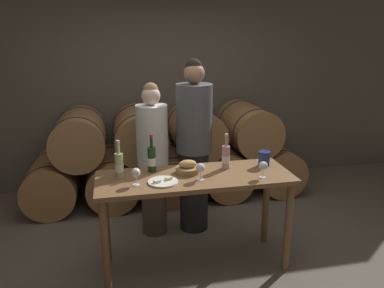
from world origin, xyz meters
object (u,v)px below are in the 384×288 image
Objects in this scene: tasting_table at (195,189)px; blue_crock at (264,158)px; person_left at (153,160)px; wine_glass_left at (201,168)px; wine_glass_far_left at (136,173)px; wine_glass_center at (263,166)px; bread_basket at (188,168)px; wine_bottle_white at (119,165)px; person_right at (194,147)px; wine_bottle_rose at (226,157)px; cheese_plate at (163,182)px; wine_bottle_red at (152,159)px.

blue_crock is at bearing 9.18° from tasting_table.
wine_glass_left is at bearing -68.20° from person_left.
wine_glass_far_left is 1.00× the size of wine_glass_center.
blue_crock is 0.66× the size of bread_basket.
wine_bottle_white reaches higher than wine_glass_left.
blue_crock is (0.68, 0.11, 0.21)m from tasting_table.
bread_basket reaches higher than tasting_table.
person_right is 0.80m from wine_glass_left.
bread_basket is (-0.36, -0.04, -0.07)m from wine_bottle_rose.
person_left is 0.79m from cheese_plate.
bread_basket reaches higher than cheese_plate.
blue_crock is at bearing 2.71° from bread_basket.
wine_glass_left is at bearing -161.99° from blue_crock.
wine_glass_far_left is at bearing -129.69° from person_right.
wine_bottle_white is 0.59m from bread_basket.
wine_bottle_rose is at bearing -5.51° from wine_bottle_red.
wine_glass_center is at bearing -22.11° from bread_basket.
person_right is at bearing 37.29° from wine_bottle_white.
wine_bottle_red is 1.03× the size of wine_bottle_white.
cheese_plate is at bearing 175.30° from wine_glass_center.
bread_basket is at bearing 112.63° from wine_glass_left.
wine_bottle_red is 2.32× the size of wine_glass_left.
bread_basket is 1.44× the size of wine_glass_left.
cheese_plate is (-0.00, -0.79, 0.07)m from person_left.
cheese_plate is 1.71× the size of wine_glass_far_left.
wine_glass_center is (0.61, -0.25, 0.06)m from bread_basket.
person_right is 5.62× the size of wine_bottle_rose.
person_left is 11.05× the size of wine_glass_left.
wine_glass_left is (0.66, -0.19, -0.01)m from wine_bottle_white.
wine_bottle_rose is at bearing -43.36° from person_left.
wine_glass_left reaches higher than bread_basket.
wine_bottle_rose reaches higher than wine_glass_far_left.
wine_glass_left is at bearing -67.37° from bread_basket.
person_left is at bearing 89.79° from cheese_plate.
wine_bottle_red is 0.67m from wine_bottle_rose.
wine_glass_left is (0.32, -0.79, 0.17)m from person_left.
wine_glass_far_left is at bearing -169.78° from blue_crock.
wine_bottle_red is 1.04m from blue_crock.
wine_bottle_white is 1.32× the size of cheese_plate.
wine_bottle_white is at bearing -142.71° from person_right.
person_right is 5.57× the size of wine_bottle_white.
wine_glass_far_left reaches higher than bread_basket.
bread_basket is (-0.05, 0.08, 0.18)m from tasting_table.
blue_crock is 0.95× the size of wine_glass_far_left.
wine_bottle_white is 2.26× the size of wine_glass_left.
blue_crock is at bearing 10.22° from wine_glass_far_left.
person_left is 0.88× the size of person_right.
wine_bottle_rose is 0.37m from blue_crock.
wine_glass_left is at bearing -0.56° from cheese_plate.
wine_bottle_red is at bearing 17.49° from wine_bottle_white.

